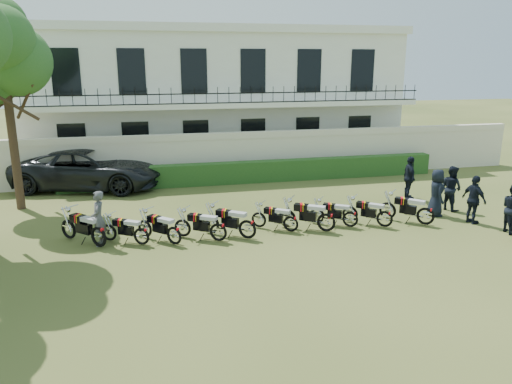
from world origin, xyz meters
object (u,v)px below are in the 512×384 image
motorcycle_6 (326,218)px  tree_west_near (3,53)px  motorcycle_7 (350,215)px  motorcycle_9 (426,212)px  motorcycle_4 (247,225)px  officer_5 (409,178)px  motorcycle_8 (385,215)px  inspector (99,219)px  motorcycle_0 (98,232)px  suv (89,169)px  officer_3 (436,193)px  motorcycle_1 (141,232)px  motorcycle_5 (291,220)px  officer_2 (474,200)px  motorcycle_3 (218,228)px  motorcycle_2 (174,231)px  officer_4 (451,188)px

motorcycle_6 → tree_west_near: bearing=96.2°
motorcycle_7 → motorcycle_9: size_ratio=1.00×
motorcycle_4 → officer_5: (7.62, 3.24, 0.41)m
motorcycle_8 → motorcycle_9: size_ratio=0.95×
motorcycle_9 → inspector: (-11.03, 0.61, 0.38)m
motorcycle_6 → motorcycle_0: bearing=120.9°
motorcycle_9 → officer_5: 3.53m
suv → inspector: bearing=-157.8°
inspector → motorcycle_8: bearing=88.0°
motorcycle_0 → officer_3: bearing=-42.7°
inspector → officer_3: size_ratio=0.99×
motorcycle_1 → motorcycle_5: size_ratio=1.06×
motorcycle_4 → motorcycle_9: bearing=-53.2°
suv → officer_3: size_ratio=3.67×
motorcycle_7 → inspector: size_ratio=0.85×
motorcycle_7 → motorcycle_9: (2.67, -0.39, 0.06)m
motorcycle_7 → suv: 12.13m
motorcycle_1 → suv: 8.21m
officer_3 → officer_5: size_ratio=0.98×
officer_2 → officer_5: officer_5 is taller
motorcycle_3 → motorcycle_9: size_ratio=1.09×
motorcycle_2 → motorcycle_7: bearing=-40.9°
motorcycle_0 → motorcycle_7: (8.38, 0.00, -0.08)m
motorcycle_5 → motorcycle_8: size_ratio=1.01×
motorcycle_6 → motorcycle_9: motorcycle_6 is taller
motorcycle_8 → inspector: 9.55m
motorcycle_7 → officer_5: (3.88, 2.90, 0.47)m
motorcycle_5 → suv: size_ratio=0.22×
motorcycle_9 → officer_4: 2.50m
officer_5 → motorcycle_0: bearing=113.6°
motorcycle_9 → officer_3: 1.45m
motorcycle_3 → officer_3: officer_3 is taller
motorcycle_2 → officer_3: bearing=-38.7°
tree_west_near → motorcycle_1: (4.53, -5.20, -5.45)m
motorcycle_0 → officer_3: 12.06m
tree_west_near → motorcycle_2: tree_west_near is taller
motorcycle_3 → officer_5: (8.57, 3.25, 0.44)m
motorcycle_6 → suv: bearing=78.8°
motorcycle_2 → motorcycle_9: 8.76m
motorcycle_2 → motorcycle_9: bearing=-44.5°
motorcycle_3 → motorcycle_4: size_ratio=1.00×
motorcycle_2 → officer_3: size_ratio=0.79×
suv → officer_2: bearing=-106.1°
motorcycle_2 → inspector: bearing=122.1°
officer_4 → motorcycle_8: bearing=96.5°
suv → officer_4: (13.93, -6.69, -0.03)m
motorcycle_3 → motorcycle_1: bearing=116.7°
motorcycle_0 → motorcycle_3: motorcycle_0 is taller
motorcycle_3 → officer_2: (9.12, -0.21, 0.40)m
tree_west_near → officer_2: tree_west_near is taller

